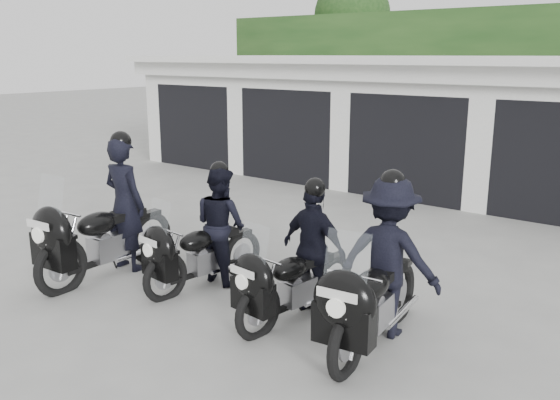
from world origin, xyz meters
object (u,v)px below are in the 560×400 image
Objects in this scene: police_bike_b at (211,232)px; police_bike_d at (383,268)px; police_bike_a at (107,219)px; police_bike_c at (305,258)px.

police_bike_b is 0.89× the size of police_bike_d.
police_bike_d is at bearing 5.29° from police_bike_a.
police_bike_b reaches higher than police_bike_c.
police_bike_a is at bearing -162.18° from police_bike_c.
police_bike_b is at bearing -175.70° from police_bike_c.
police_bike_d is (1.00, 0.02, 0.10)m from police_bike_c.
police_bike_b is 2.57m from police_bike_d.
police_bike_c is 1.00m from police_bike_d.
police_bike_b is at bearing 172.72° from police_bike_d.
police_bike_a is at bearing -177.64° from police_bike_d.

